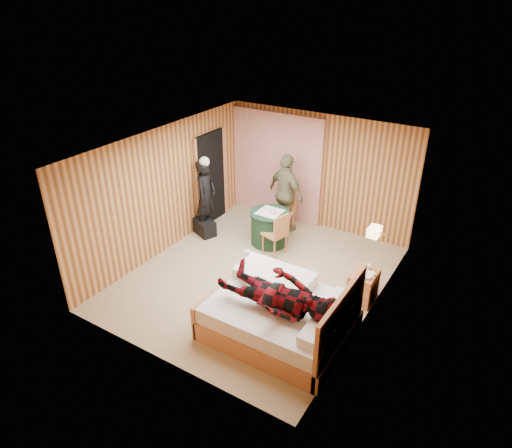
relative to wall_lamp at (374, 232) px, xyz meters
The scene contains 23 objects.
floor 2.36m from the wall_lamp, 166.83° to the right, with size 4.20×5.00×0.01m, color tan.
ceiling 2.31m from the wall_lamp, 166.83° to the right, with size 4.20×5.00×0.01m, color silver.
wall_back 2.81m from the wall_lamp, 133.17° to the left, with size 4.20×0.02×2.50m, color tan.
wall_left 4.05m from the wall_lamp, behind, with size 0.02×5.00×2.50m, color tan.
wall_right 0.49m from the wall_lamp, 68.55° to the right, with size 0.02×5.00×2.50m, color tan.
curtain 3.53m from the wall_lamp, 145.89° to the left, with size 2.20×0.08×2.40m, color beige.
doorway 4.10m from the wall_lamp, 166.59° to the left, with size 0.06×0.90×2.05m, color black.
wall_lamp is the anchor object (origin of this frame).
bed 1.99m from the wall_lamp, 117.60° to the right, with size 2.09×1.65×1.13m.
nightstand 1.02m from the wall_lamp, 117.56° to the right, with size 0.42×0.56×0.55m.
round_table 2.65m from the wall_lamp, 162.32° to the left, with size 0.81×0.81×0.72m.
chair_far 2.86m from the wall_lamp, 149.48° to the left, with size 0.47×0.47×0.93m.
chair_near 2.20m from the wall_lamp, 167.44° to the left, with size 0.49×0.49×0.89m.
duffel_bag 3.96m from the wall_lamp, behind, with size 0.58×0.31×0.33m, color black.
sneaker_left 2.74m from the wall_lamp, behind, with size 0.25×0.10×0.11m, color white.
sneaker_right 2.81m from the wall_lamp, 167.04° to the left, with size 0.24×0.10×0.11m, color white.
woman_standing 3.84m from the wall_lamp, behind, with size 0.59×0.39×1.62m, color black.
man_at_table 2.80m from the wall_lamp, 148.78° to the left, with size 1.01×0.42×1.72m, color #706C4B.
man_on_bed 1.95m from the wall_lamp, 113.67° to the right, with size 1.77×0.67×0.86m, color maroon.
book_lower 0.76m from the wall_lamp, 108.02° to the right, with size 0.17×0.22×0.02m, color white.
book_upper 0.74m from the wall_lamp, 108.02° to the right, with size 0.16×0.22×0.02m, color white.
cup_nightstand 0.71m from the wall_lamp, 132.46° to the left, with size 0.10×0.10×0.09m, color white.
cup_table 2.43m from the wall_lamp, 162.74° to the left, with size 0.12×0.12×0.10m, color white.
Camera 1 is at (3.68, -5.95, 4.79)m, focal length 32.00 mm.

